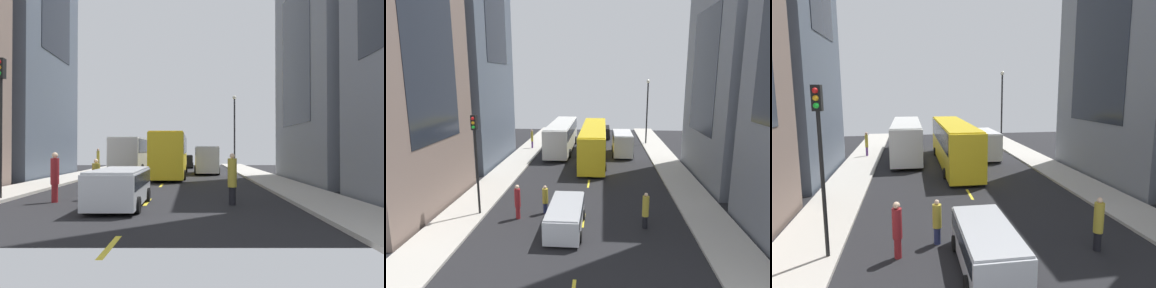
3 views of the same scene
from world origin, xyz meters
The scene contains 21 objects.
ground_plane centered at (0.00, 0.00, 0.00)m, with size 42.19×42.19×0.00m, color black.
sidewalk_west centered at (-7.66, 0.00, 0.07)m, with size 2.87×44.00×0.15m, color #B2ADA3.
sidewalk_east centered at (7.66, 0.00, 0.07)m, with size 2.87×44.00×0.15m, color #B2ADA3.
lane_stripe_1 centered at (0.00, -14.00, 0.01)m, with size 0.16×2.00×0.01m, color yellow.
lane_stripe_2 centered at (0.00, -7.00, 0.01)m, with size 0.16×2.00×0.01m, color yellow.
lane_stripe_3 centered at (0.00, 0.00, 0.01)m, with size 0.16×2.00×0.01m, color yellow.
lane_stripe_4 centered at (0.00, 7.00, 0.01)m, with size 0.16×2.00×0.01m, color yellow.
lane_stripe_5 centered at (0.00, 14.00, 0.01)m, with size 0.16×2.00×0.01m, color yellow.
lane_stripe_6 centered at (0.00, 21.00, 0.01)m, with size 0.16×2.00×0.01m, color yellow.
building_east_1 centered at (12.67, -4.62, 9.02)m, with size 6.82×11.67×18.05m.
city_bus_white centered at (-3.76, 5.36, 2.01)m, with size 2.80×12.31×3.35m.
streetcar_yellow centered at (0.15, 1.20, 2.12)m, with size 2.70×14.06×3.59m.
delivery_van_white centered at (3.31, 3.45, 1.51)m, with size 2.25×5.20×2.58m.
car_silver_0 centered at (-0.95, -15.30, 0.91)m, with size 2.06×4.60×1.53m.
car_black_1 centered at (1.13, 13.94, 0.93)m, with size 1.99×4.39×1.57m.
pedestrian_waiting_curb centered at (-2.50, -13.14, 0.98)m, with size 0.37×0.37×1.88m.
pedestrian_crossing_near centered at (-4.06, -14.05, 1.17)m, with size 0.36×0.36×2.19m.
pedestrian_crossing_mid centered at (-7.47, 5.65, 1.37)m, with size 0.29×0.29×2.24m.
pedestrian_walking_far centered at (3.65, -14.74, 1.13)m, with size 0.38×0.38×2.16m.
traffic_light_near_corner centered at (-6.62, -13.77, 4.48)m, with size 0.32×0.44×6.26m.
streetlamp_near centered at (6.72, 9.65, 5.07)m, with size 0.44×0.44×8.18m.
Camera 2 is at (1.13, -32.57, 8.65)m, focal length 30.39 mm.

